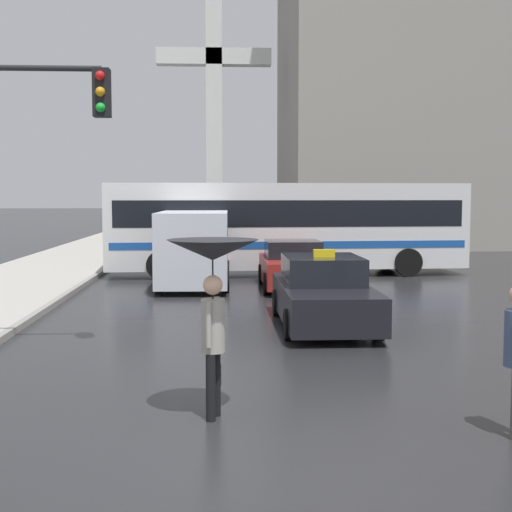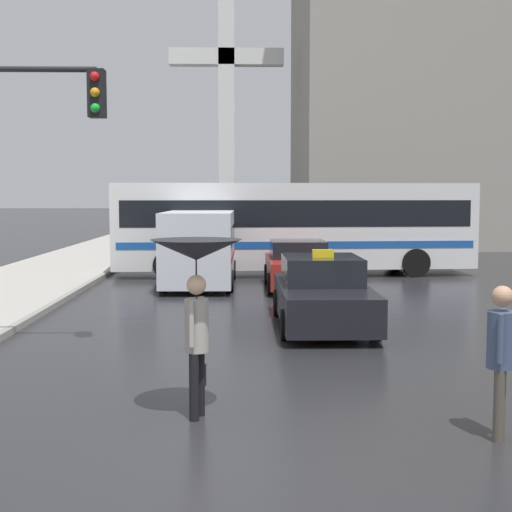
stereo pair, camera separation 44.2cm
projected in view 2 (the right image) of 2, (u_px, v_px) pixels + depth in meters
ground_plane at (217, 482)px, 6.80m from camera, size 300.00×300.00×0.00m
taxi at (322, 295)px, 14.91m from camera, size 1.91×4.50×1.62m
sedan_red at (298, 266)px, 21.00m from camera, size 1.91×4.04×1.41m
ambulance_van at (200, 244)px, 21.63m from camera, size 2.15×5.18×2.26m
city_bus at (293, 224)px, 24.69m from camera, size 12.42×3.26×3.15m
pedestrian_with_umbrella at (196, 272)px, 8.63m from camera, size 1.12×1.12×2.21m
pedestrian_man at (501, 348)px, 7.94m from camera, size 0.42×0.45×1.74m
traffic_light at (13, 147)px, 12.04m from camera, size 2.74×0.38×5.15m
building_tower_near at (404, 36)px, 39.74m from camera, size 11.73×12.46×23.28m
building_tower_far at (501, 9)px, 59.27m from camera, size 12.67×10.53×36.53m
monument_cross at (227, 98)px, 40.01m from camera, size 6.39×0.90×14.51m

